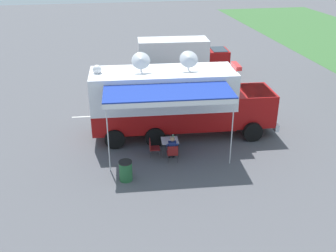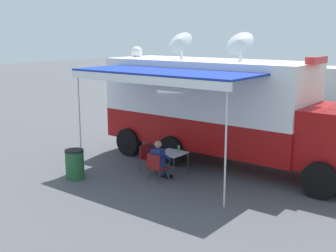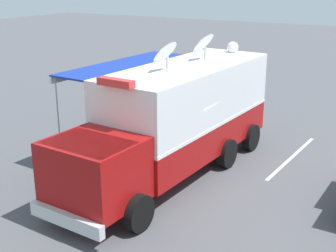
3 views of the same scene
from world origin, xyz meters
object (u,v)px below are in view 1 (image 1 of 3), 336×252
at_px(folding_table, 170,141).
at_px(car_behind_truck, 146,81).
at_px(folding_chair_at_table, 173,152).
at_px(seated_responder, 172,148).
at_px(command_truck, 178,100).
at_px(trash_bin, 126,171).
at_px(water_bottle, 173,137).
at_px(folding_chair_beside_table, 153,147).
at_px(support_truck, 180,56).

distance_m(folding_table, car_behind_truck, 8.48).
bearing_deg(car_behind_truck, folding_chair_at_table, 0.09).
relative_size(folding_table, seated_responder, 0.68).
distance_m(seated_responder, car_behind_truck, 9.09).
bearing_deg(folding_table, car_behind_truck, -179.76).
height_order(seated_responder, car_behind_truck, car_behind_truck).
bearing_deg(folding_chair_at_table, car_behind_truck, -179.91).
height_order(command_truck, trash_bin, command_truck).
bearing_deg(trash_bin, water_bottle, 130.49).
xyz_separation_m(folding_chair_at_table, trash_bin, (1.15, -2.24, -0.06)).
height_order(folding_table, folding_chair_at_table, folding_chair_at_table).
height_order(water_bottle, folding_chair_beside_table, water_bottle).
distance_m(folding_table, folding_chair_at_table, 0.82).
bearing_deg(command_truck, support_truck, 167.60).
xyz_separation_m(folding_table, car_behind_truck, (-8.48, -0.04, 0.21)).
distance_m(water_bottle, folding_chair_beside_table, 1.10).
xyz_separation_m(folding_chair_at_table, seated_responder, (-0.19, 0.01, 0.14)).
relative_size(seated_responder, trash_bin, 1.37).
xyz_separation_m(folding_table, folding_chair_beside_table, (0.11, -0.85, -0.16)).
bearing_deg(folding_table, folding_chair_at_table, -1.47).
bearing_deg(car_behind_truck, folding_table, 0.24).
bearing_deg(folding_chair_beside_table, support_truck, 162.57).
bearing_deg(support_truck, car_behind_truck, -39.21).
height_order(trash_bin, support_truck, support_truck).
bearing_deg(seated_responder, water_bottle, 166.05).
xyz_separation_m(command_truck, folding_chair_beside_table, (2.14, -1.63, -1.43)).
bearing_deg(folding_chair_beside_table, folding_chair_at_table, 50.06).
relative_size(folding_table, folding_chair_at_table, 0.98).
distance_m(seated_responder, support_truck, 13.21).
distance_m(command_truck, support_truck, 10.44).
xyz_separation_m(seated_responder, trash_bin, (1.33, -2.26, -0.20)).
bearing_deg(folding_chair_at_table, support_truck, 166.85).
xyz_separation_m(folding_table, water_bottle, (-0.14, 0.18, 0.16)).
relative_size(folding_chair_at_table, car_behind_truck, 0.20).
xyz_separation_m(command_truck, water_bottle, (1.90, -0.61, -1.11)).
bearing_deg(folding_chair_beside_table, seated_responder, 58.99).
xyz_separation_m(folding_table, seated_responder, (0.61, -0.01, -0.02)).
bearing_deg(car_behind_truck, folding_chair_beside_table, -5.42).
height_order(folding_chair_beside_table, seated_responder, seated_responder).
xyz_separation_m(seated_responder, support_truck, (-12.84, 3.03, 0.73)).
height_order(seated_responder, trash_bin, seated_responder).
xyz_separation_m(command_truck, seated_responder, (2.65, -0.79, -1.30)).
relative_size(folding_table, car_behind_truck, 0.20).
distance_m(folding_chair_beside_table, trash_bin, 2.32).
bearing_deg(folding_table, water_bottle, 128.15).
bearing_deg(folding_chair_at_table, trash_bin, -62.95).
bearing_deg(support_truck, trash_bin, -20.46).
xyz_separation_m(support_truck, car_behind_truck, (3.75, -3.06, -0.51)).
xyz_separation_m(water_bottle, car_behind_truck, (-8.34, -0.21, 0.05)).
bearing_deg(seated_responder, trash_bin, -59.39).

